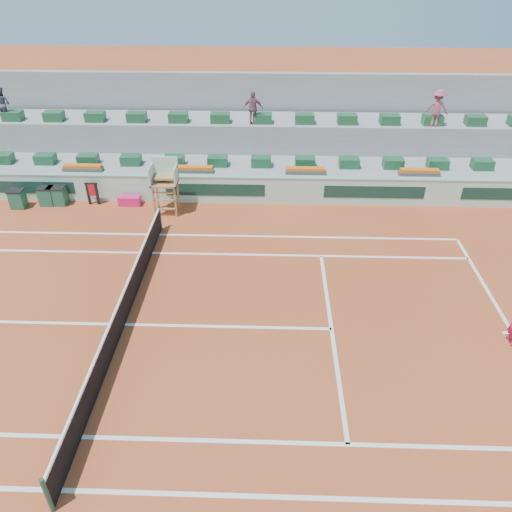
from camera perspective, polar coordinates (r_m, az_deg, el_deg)
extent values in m
plane|color=#9E3F1E|center=(16.13, -14.78, -7.59)|extent=(90.00, 90.00, 0.00)
cube|color=#969693|center=(24.75, -8.80, 9.78)|extent=(36.00, 4.00, 1.20)
cube|color=#969693|center=(25.95, -8.35, 12.60)|extent=(36.00, 2.40, 2.60)
cube|color=#969693|center=(27.16, -7.97, 15.57)|extent=(36.00, 0.40, 4.40)
cube|color=#DF1D68|center=(22.97, -14.24, 6.16)|extent=(0.96, 0.43, 0.43)
imported|color=#50505E|center=(27.55, -26.99, 15.26)|extent=(0.88, 0.76, 1.56)
imported|color=#7D5360|center=(24.15, -0.32, 16.56)|extent=(0.91, 0.42, 1.52)
imported|color=#9C4E60|center=(25.26, 19.95, 15.61)|extent=(1.19, 0.82, 1.69)
cube|color=white|center=(12.74, -21.40, -23.67)|extent=(23.77, 0.12, 0.01)
cube|color=white|center=(20.45, -11.01, 2.42)|extent=(23.77, 0.12, 0.01)
cube|color=white|center=(13.46, -19.33, -18.94)|extent=(23.77, 0.12, 0.01)
cube|color=white|center=(19.31, -11.79, 0.35)|extent=(23.77, 0.12, 0.01)
cube|color=white|center=(15.62, 8.62, -8.24)|extent=(0.12, 8.23, 0.01)
cube|color=white|center=(16.13, -14.78, -7.57)|extent=(12.80, 0.12, 0.01)
cube|color=white|center=(17.12, 26.81, -7.83)|extent=(0.30, 0.12, 0.01)
cube|color=black|center=(15.84, -15.01, -6.32)|extent=(0.03, 11.87, 0.92)
cube|color=white|center=(15.54, -15.27, -4.91)|extent=(0.06, 11.87, 0.07)
cylinder|color=#1F4934|center=(12.09, -22.75, -23.93)|extent=(0.10, 0.10, 1.10)
cylinder|color=#1F4934|center=(20.56, -10.93, 4.37)|extent=(0.10, 0.10, 1.10)
cube|color=#ABD8C0|center=(22.78, -9.70, 7.58)|extent=(36.00, 0.30, 1.20)
cube|color=#77A08E|center=(22.52, -9.85, 9.03)|extent=(36.00, 0.34, 0.06)
cube|color=#133428|center=(24.73, -24.83, 7.14)|extent=(4.40, 0.02, 0.56)
cube|color=#133428|center=(22.31, -4.69, 7.53)|extent=(4.40, 0.02, 0.56)
cube|color=#133428|center=(22.63, 13.35, 7.11)|extent=(4.40, 0.02, 0.56)
cube|color=#9B6B3B|center=(21.57, -11.57, 6.08)|extent=(0.08, 0.08, 1.35)
cube|color=#9B6B3B|center=(21.38, -9.20, 6.09)|extent=(0.08, 0.08, 1.35)
cube|color=#9B6B3B|center=(22.18, -11.20, 6.91)|extent=(0.08, 0.08, 1.35)
cube|color=#9B6B3B|center=(22.00, -8.90, 6.92)|extent=(0.08, 0.08, 1.35)
cube|color=#9B6B3B|center=(21.47, -10.41, 8.21)|extent=(1.10, 0.90, 0.08)
cube|color=#ABD8C0|center=(21.61, -10.35, 9.87)|extent=(1.10, 0.08, 1.00)
cube|color=#ABD8C0|center=(21.44, -11.88, 9.07)|extent=(0.06, 0.90, 0.80)
cube|color=#ABD8C0|center=(21.22, -9.11, 9.11)|extent=(0.06, 0.90, 0.80)
cube|color=#9B6B3B|center=(21.46, -10.42, 8.91)|extent=(0.80, 0.60, 0.08)
cube|color=#9B6B3B|center=(21.62, -10.30, 5.32)|extent=(0.90, 0.08, 0.06)
cube|color=#9B6B3B|center=(21.44, -10.41, 6.27)|extent=(0.90, 0.08, 0.06)
cube|color=#9B6B3B|center=(21.28, -10.50, 7.11)|extent=(0.90, 0.08, 0.06)
cube|color=#1B512D|center=(26.33, -26.96, 9.93)|extent=(0.90, 0.60, 0.44)
cube|color=#1B512D|center=(25.44, -22.94, 10.20)|extent=(0.90, 0.60, 0.44)
cube|color=#1B512D|center=(24.69, -18.64, 10.43)|extent=(0.90, 0.60, 0.44)
cube|color=#1B512D|center=(24.08, -14.09, 10.62)|extent=(0.90, 0.60, 0.44)
cube|color=#1B512D|center=(23.62, -9.33, 10.74)|extent=(0.90, 0.60, 0.44)
cube|color=#1B512D|center=(23.32, -4.41, 10.79)|extent=(0.90, 0.60, 0.44)
cube|color=#1B512D|center=(23.20, 0.60, 10.76)|extent=(0.90, 0.60, 0.44)
cube|color=#1B512D|center=(23.24, 5.62, 10.65)|extent=(0.90, 0.60, 0.44)
cube|color=#1B512D|center=(23.46, 10.58, 10.46)|extent=(0.90, 0.60, 0.44)
cube|color=#1B512D|center=(23.85, 15.40, 10.20)|extent=(0.90, 0.60, 0.44)
cube|color=#1B512D|center=(24.39, 20.04, 9.89)|extent=(0.90, 0.60, 0.44)
cube|color=#1B512D|center=(25.08, 24.44, 9.53)|extent=(0.90, 0.60, 0.44)
cube|color=#1B512D|center=(27.49, -26.03, 14.22)|extent=(0.90, 0.60, 0.44)
cube|color=#1B512D|center=(26.64, -22.09, 14.60)|extent=(0.90, 0.60, 0.44)
cube|color=#1B512D|center=(25.92, -17.90, 14.93)|extent=(0.90, 0.60, 0.44)
cube|color=#1B512D|center=(25.34, -13.48, 15.20)|extent=(0.90, 0.60, 0.44)
cube|color=#1B512D|center=(24.91, -8.86, 15.39)|extent=(0.90, 0.60, 0.44)
cube|color=#1B512D|center=(24.63, -4.11, 15.48)|extent=(0.90, 0.60, 0.44)
cube|color=#1B512D|center=(24.51, 0.72, 15.47)|extent=(0.90, 0.60, 0.44)
cube|color=#1B512D|center=(24.55, 5.57, 15.36)|extent=(0.90, 0.60, 0.44)
cube|color=#1B512D|center=(24.76, 10.36, 15.14)|extent=(0.90, 0.60, 0.44)
cube|color=#1B512D|center=(25.12, 15.03, 14.84)|extent=(0.90, 0.60, 0.44)
cube|color=#1B512D|center=(25.64, 19.52, 14.45)|extent=(0.90, 0.60, 0.44)
cube|color=#1B512D|center=(26.29, 23.79, 14.00)|extent=(0.90, 0.60, 0.44)
cube|color=#4D4D4D|center=(24.05, -19.15, 9.38)|extent=(1.80, 0.36, 0.16)
cube|color=#DD6012|center=(24.00, -19.22, 9.68)|extent=(1.70, 0.32, 0.12)
cube|color=#4D4D4D|center=(22.77, -7.13, 9.68)|extent=(1.80, 0.36, 0.16)
cube|color=#DD6012|center=(22.72, -7.16, 10.00)|extent=(1.70, 0.32, 0.12)
cube|color=#4D4D4D|center=(22.56, 5.70, 9.54)|extent=(1.80, 0.36, 0.16)
cube|color=#DD6012|center=(22.51, 5.72, 9.87)|extent=(1.70, 0.32, 0.12)
cube|color=#4D4D4D|center=(23.44, 18.14, 8.96)|extent=(1.80, 0.36, 0.16)
cube|color=#DD6012|center=(23.39, 18.20, 9.28)|extent=(1.70, 0.32, 0.12)
cube|color=#1B5338|center=(23.97, -21.70, 6.43)|extent=(0.73, 0.62, 0.80)
cube|color=black|center=(23.80, -21.90, 7.33)|extent=(0.77, 0.66, 0.04)
cube|color=#1B5338|center=(24.09, -22.80, 6.31)|extent=(0.61, 0.52, 0.80)
cube|color=black|center=(23.92, -23.02, 7.20)|extent=(0.64, 0.55, 0.04)
cube|color=#1B5338|center=(24.33, -25.57, 5.87)|extent=(0.60, 0.52, 0.80)
cube|color=black|center=(24.16, -25.81, 6.75)|extent=(0.64, 0.55, 0.04)
cube|color=black|center=(23.44, -18.63, 6.75)|extent=(0.10, 0.10, 1.00)
cube|color=black|center=(23.30, -17.70, 6.78)|extent=(0.10, 0.10, 1.00)
cube|color=black|center=(23.17, -18.38, 7.87)|extent=(0.58, 0.08, 0.06)
cube|color=red|center=(23.27, -18.26, 7.18)|extent=(0.42, 0.04, 0.56)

